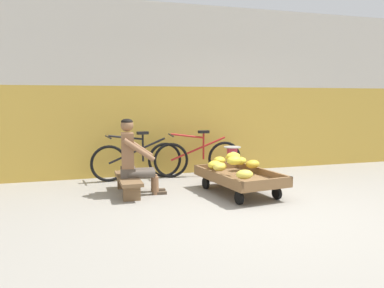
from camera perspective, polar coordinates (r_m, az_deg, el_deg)
ground_plane at (r=4.96m, az=11.00°, el=-10.18°), size 80.00×80.00×0.00m
back_wall at (r=7.56m, az=0.33°, el=7.91°), size 16.00×0.30×3.18m
banana_cart at (r=5.87m, az=7.04°, el=-5.05°), size 1.03×1.54×0.36m
banana_pile at (r=5.87m, az=6.00°, el=-2.79°), size 0.88×1.44×0.26m
low_bench at (r=5.89m, az=-9.44°, el=-5.47°), size 0.31×1.10×0.27m
vendor_seated at (r=5.83m, az=-8.65°, el=-1.90°), size 0.71×0.52×1.14m
plastic_crate at (r=6.90m, az=5.93°, el=-4.04°), size 0.36×0.28×0.30m
weighing_scale at (r=6.85m, az=5.97°, el=-1.55°), size 0.30×0.30×0.29m
bicycle_near_left at (r=6.91m, az=-8.09°, el=-2.35°), size 1.66×0.48×0.86m
bicycle_far_left at (r=7.11m, az=0.90°, el=-2.03°), size 1.66×0.48×0.86m
shopping_bag at (r=6.48m, az=6.58°, el=-5.02°), size 0.18×0.12×0.24m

